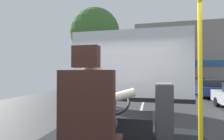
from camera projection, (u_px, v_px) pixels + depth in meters
The scene contains 11 objects.
ground at pixel (143, 102), 10.38m from camera, with size 18.00×44.00×0.06m.
driver_seat at pixel (90, 132), 1.47m from camera, with size 0.48×0.48×1.28m.
bus_driver at pixel (94, 111), 1.59m from camera, with size 0.75×0.55×0.73m.
steering_console at pixel (117, 125), 2.66m from camera, with size 1.10×0.97×0.79m.
handrail_pole at pixel (200, 77), 1.70m from camera, with size 0.04×0.04×2.02m.
fare_box at pixel (164, 114), 2.42m from camera, with size 0.24×0.27×0.91m.
windshield_panel at pixel (129, 73), 3.41m from camera, with size 2.50×0.08×1.48m.
street_tree at pixel (95, 33), 10.05m from camera, with size 2.95×2.95×5.66m.
shop_building at pixel (195, 56), 20.00m from camera, with size 13.99×4.36×7.47m.
parked_car_blue at pixel (208, 88), 12.36m from camera, with size 1.83×3.85×1.25m.
parked_car_black at pixel (193, 83), 16.88m from camera, with size 1.85×4.08×1.29m.
Camera 1 is at (0.44, -1.78, 1.79)m, focal length 26.75 mm.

